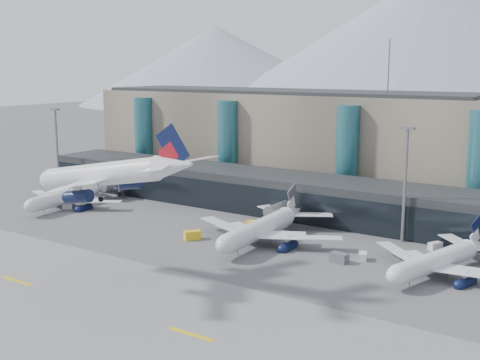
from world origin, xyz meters
name	(u,v)px	position (x,y,z in m)	size (l,w,h in m)	color
ground	(156,278)	(0.00, 0.00, 0.00)	(900.00, 900.00, 0.00)	#515154
runway_strip	(95,305)	(0.00, -15.00, 0.02)	(400.00, 40.00, 0.04)	slate
runway_markings	(95,305)	(0.00, -15.00, 0.05)	(128.00, 1.00, 0.02)	gold
concourse	(303,196)	(-0.02, 57.73, 4.97)	(170.00, 27.00, 10.00)	black
terminal_main	(281,138)	(-25.00, 90.00, 15.44)	(130.00, 30.00, 31.00)	gray
teal_towers	(284,150)	(-14.99, 74.01, 14.01)	(116.40, 19.40, 46.00)	#296975
lightmast_left	(57,144)	(-80.00, 45.00, 14.42)	(3.00, 1.20, 25.60)	slate
lightmast_mid	(405,178)	(30.00, 48.00, 14.42)	(3.00, 1.20, 25.60)	slate
hero_jet	(117,168)	(-3.77, -5.08, 20.98)	(35.51, 36.18, 11.67)	silver
jet_parked_left	(74,191)	(-58.46, 32.25, 4.12)	(33.66, 33.40, 10.90)	silver
jet_parked_mid	(267,220)	(4.36, 32.53, 4.59)	(37.64, 36.66, 12.13)	silver
jet_parked_right	(445,253)	(43.42, 32.27, 3.99)	(31.36, 32.84, 10.54)	silver
veh_a	(68,206)	(-56.58, 28.39, 0.77)	(2.75, 1.54, 1.54)	silver
veh_b	(250,224)	(-4.89, 39.98, 0.75)	(2.60, 1.60, 1.50)	yellow
veh_c	(339,258)	(24.31, 27.11, 0.97)	(3.49, 1.84, 1.94)	#515056
veh_d	(435,246)	(37.85, 46.00, 0.82)	(2.87, 1.54, 1.64)	silver
veh_f	(103,199)	(-55.03, 39.74, 0.84)	(3.00, 1.59, 1.68)	#515056
veh_g	(363,256)	(27.67, 30.96, 0.78)	(2.67, 1.55, 1.55)	silver
veh_h	(192,235)	(-9.96, 23.71, 1.00)	(3.63, 1.91, 2.01)	yellow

